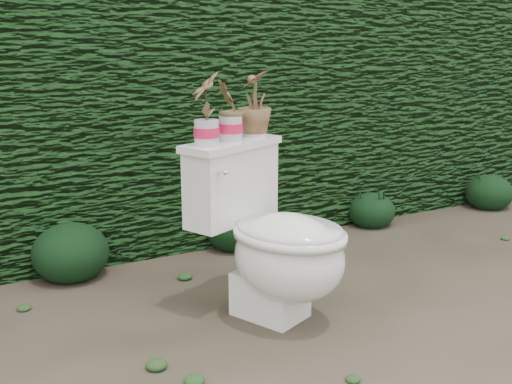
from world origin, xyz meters
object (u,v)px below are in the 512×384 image
toilet (274,241)px  potted_plant_center (230,112)px  potted_plant_right (255,105)px  potted_plant_left (206,111)px

toilet → potted_plant_center: potted_plant_center is taller
potted_plant_center → potted_plant_right: (0.16, 0.07, 0.01)m
toilet → potted_plant_left: (-0.24, 0.16, 0.57)m
potted_plant_left → potted_plant_right: (0.30, 0.13, -0.00)m
potted_plant_left → potted_plant_right: size_ratio=1.03×
potted_plant_center → potted_plant_right: bearing=159.2°
potted_plant_left → potted_plant_right: bearing=127.1°
toilet → potted_plant_right: size_ratio=2.82×
toilet → potted_plant_right: potted_plant_right is taller
toilet → potted_plant_center: bearing=91.2°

